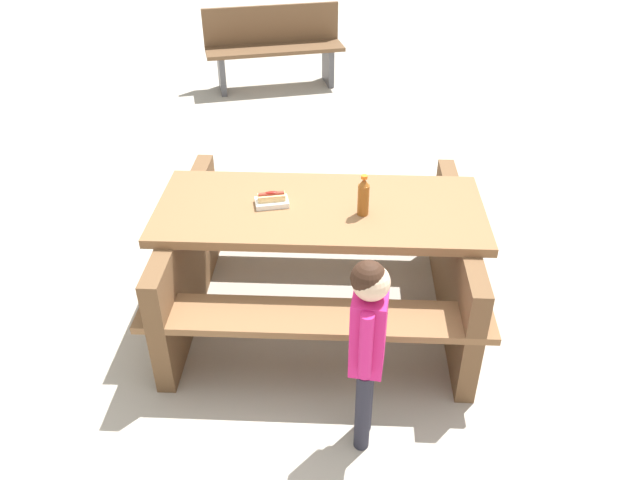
# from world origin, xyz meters

# --- Properties ---
(ground_plane) EXTENTS (30.00, 30.00, 0.00)m
(ground_plane) POSITION_xyz_m (0.00, 0.00, 0.00)
(ground_plane) COLOR #ADA599
(ground_plane) RESTS_ON ground
(picnic_table) EXTENTS (2.10, 1.82, 0.75)m
(picnic_table) POSITION_xyz_m (0.00, 0.00, 0.44)
(picnic_table) COLOR brown
(picnic_table) RESTS_ON ground
(soda_bottle) EXTENTS (0.06, 0.06, 0.23)m
(soda_bottle) POSITION_xyz_m (-0.24, 0.01, 0.86)
(soda_bottle) COLOR brown
(soda_bottle) RESTS_ON picnic_table
(hotdog_tray) EXTENTS (0.21, 0.18, 0.08)m
(hotdog_tray) POSITION_xyz_m (0.26, 0.07, 0.78)
(hotdog_tray) COLOR white
(hotdog_tray) RESTS_ON picnic_table
(child_in_coat) EXTENTS (0.17, 0.26, 1.05)m
(child_in_coat) POSITION_xyz_m (-0.48, 0.83, 0.67)
(child_in_coat) COLOR #262633
(child_in_coat) RESTS_ON ground
(park_bench_near) EXTENTS (1.50, 1.10, 0.85)m
(park_bench_near) POSITION_xyz_m (1.68, -3.60, 0.45)
(park_bench_near) COLOR brown
(park_bench_near) RESTS_ON ground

